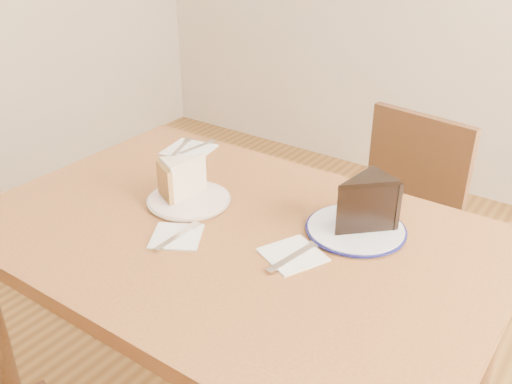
{
  "coord_description": "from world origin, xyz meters",
  "views": [
    {
      "loc": [
        0.7,
        -0.89,
        1.44
      ],
      "look_at": [
        -0.01,
        0.11,
        0.8
      ],
      "focal_mm": 40.0,
      "sensor_mm": 36.0,
      "label": 1
    }
  ],
  "objects_px": {
    "chair_far": "(389,232)",
    "chocolate_cake": "(360,207)",
    "carrot_cake": "(187,178)",
    "table": "(233,265)",
    "plate_cream": "(189,200)",
    "plate_navy": "(356,229)"
  },
  "relations": [
    {
      "from": "chair_far",
      "to": "plate_cream",
      "type": "distance_m",
      "value": 0.74
    },
    {
      "from": "chair_far",
      "to": "carrot_cake",
      "type": "distance_m",
      "value": 0.76
    },
    {
      "from": "plate_navy",
      "to": "chocolate_cake",
      "type": "distance_m",
      "value": 0.06
    },
    {
      "from": "plate_cream",
      "to": "carrot_cake",
      "type": "distance_m",
      "value": 0.06
    },
    {
      "from": "chair_far",
      "to": "plate_cream",
      "type": "xyz_separation_m",
      "value": [
        -0.31,
        -0.61,
        0.29
      ]
    },
    {
      "from": "chair_far",
      "to": "plate_navy",
      "type": "height_order",
      "value": "chair_far"
    },
    {
      "from": "table",
      "to": "chocolate_cake",
      "type": "distance_m",
      "value": 0.33
    },
    {
      "from": "carrot_cake",
      "to": "plate_navy",
      "type": "bearing_deg",
      "value": 38.44
    },
    {
      "from": "chair_far",
      "to": "plate_cream",
      "type": "height_order",
      "value": "chair_far"
    },
    {
      "from": "table",
      "to": "plate_cream",
      "type": "height_order",
      "value": "plate_cream"
    },
    {
      "from": "plate_cream",
      "to": "chocolate_cake",
      "type": "relative_size",
      "value": 1.52
    },
    {
      "from": "chair_far",
      "to": "carrot_cake",
      "type": "xyz_separation_m",
      "value": [
        -0.33,
        -0.59,
        0.34
      ]
    },
    {
      "from": "carrot_cake",
      "to": "chocolate_cake",
      "type": "height_order",
      "value": "chocolate_cake"
    },
    {
      "from": "table",
      "to": "plate_navy",
      "type": "relative_size",
      "value": 5.44
    },
    {
      "from": "table",
      "to": "plate_navy",
      "type": "xyz_separation_m",
      "value": [
        0.24,
        0.16,
        0.1
      ]
    },
    {
      "from": "plate_navy",
      "to": "plate_cream",
      "type": "bearing_deg",
      "value": -164.17
    },
    {
      "from": "plate_cream",
      "to": "chocolate_cake",
      "type": "distance_m",
      "value": 0.43
    },
    {
      "from": "table",
      "to": "plate_cream",
      "type": "relative_size",
      "value": 5.97
    },
    {
      "from": "plate_navy",
      "to": "carrot_cake",
      "type": "distance_m",
      "value": 0.44
    },
    {
      "from": "plate_navy",
      "to": "carrot_cake",
      "type": "xyz_separation_m",
      "value": [
        -0.43,
        -0.1,
        0.05
      ]
    },
    {
      "from": "plate_cream",
      "to": "chocolate_cake",
      "type": "xyz_separation_m",
      "value": [
        0.41,
        0.11,
        0.06
      ]
    },
    {
      "from": "chair_far",
      "to": "chocolate_cake",
      "type": "xyz_separation_m",
      "value": [
        0.1,
        -0.49,
        0.36
      ]
    }
  ]
}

